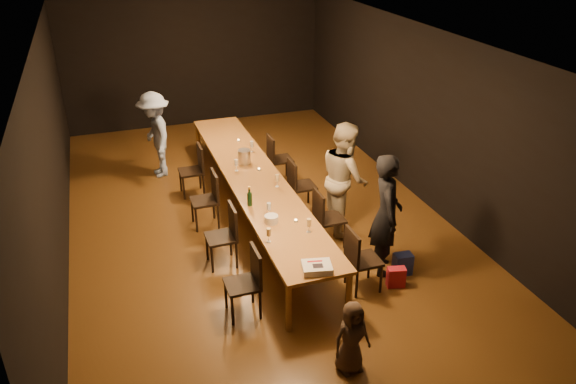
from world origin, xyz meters
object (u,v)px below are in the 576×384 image
object	(u,v)px
ice_bucket	(244,157)
chair_left_2	(204,200)
chair_right_1	(330,218)
birthday_cake	(317,267)
table	(254,180)
chair_right_3	(280,159)
woman_birthday	(386,215)
chair_right_2	(302,185)
child	(352,337)
woman_tan	(344,177)
plate_stack	(271,219)
man_blue	(156,135)
champagne_bottle	(250,196)
chair_right_0	(364,259)
chair_left_1	(221,237)
chair_left_0	(242,284)
chair_left_3	(191,171)

from	to	relation	value
ice_bucket	chair_left_2	bearing A→B (deg)	-144.90
chair_right_1	birthday_cake	bearing A→B (deg)	-28.01
table	ice_bucket	distance (m)	0.62
chair_right_3	woman_birthday	distance (m)	3.34
chair_right_2	child	bearing A→B (deg)	-12.12
child	birthday_cake	world-z (taller)	child
chair_right_1	woman_tan	xyz separation A→B (m)	(0.40, 0.40, 0.44)
plate_stack	ice_bucket	distance (m)	2.12
chair_left_2	man_blue	xyz separation A→B (m)	(-0.46, 2.25, 0.37)
champagne_bottle	chair_right_0	bearing A→B (deg)	-51.30
chair_right_0	ice_bucket	world-z (taller)	ice_bucket
chair_left_1	champagne_bottle	xyz separation A→B (m)	(0.52, 0.27, 0.44)
table	birthday_cake	xyz separation A→B (m)	(-0.01, -2.81, 0.09)
chair_right_0	man_blue	xyz separation A→B (m)	(-2.16, 4.65, 0.37)
chair_left_1	birthday_cake	distance (m)	1.85
table	woman_tan	bearing A→B (deg)	-32.48
child	champagne_bottle	xyz separation A→B (m)	(-0.38, 2.81, 0.45)
chair_right_1	chair_right_2	distance (m)	1.20
child	birthday_cake	distance (m)	0.99
chair_right_3	plate_stack	distance (m)	2.93
chair_right_3	table	bearing A→B (deg)	-35.31
champagne_bottle	woman_tan	bearing A→B (deg)	4.62
chair_left_0	child	size ratio (longest dim) A/B	1.03
chair_right_0	ice_bucket	xyz separation A→B (m)	(-0.85, 3.00, 0.41)
chair_left_2	man_blue	bearing A→B (deg)	11.59
chair_left_2	chair_left_3	size ratio (longest dim) A/B	1.00
chair_left_1	child	bearing A→B (deg)	-160.57
woman_birthday	birthday_cake	world-z (taller)	woman_birthday
chair_left_0	chair_left_3	xyz separation A→B (m)	(0.00, 3.60, 0.00)
chair_left_3	chair_left_1	bearing A→B (deg)	-180.00
table	man_blue	xyz separation A→B (m)	(-1.31, 2.25, 0.13)
chair_left_2	champagne_bottle	xyz separation A→B (m)	(0.52, -0.93, 0.44)
chair_left_1	chair_left_2	size ratio (longest dim) A/B	1.00
plate_stack	chair_left_2	bearing A→B (deg)	113.71
man_blue	ice_bucket	world-z (taller)	man_blue
chair_right_3	chair_left_0	xyz separation A→B (m)	(-1.70, -3.60, 0.00)
birthday_cake	plate_stack	xyz separation A→B (m)	(-0.18, 1.29, 0.01)
plate_stack	man_blue	bearing A→B (deg)	106.67
chair_left_3	man_blue	size ratio (longest dim) A/B	0.56
chair_right_3	champagne_bottle	xyz separation A→B (m)	(-1.18, -2.13, 0.44)
man_blue	ice_bucket	bearing A→B (deg)	32.33
chair_left_2	chair_left_3	xyz separation A→B (m)	(0.00, 1.20, 0.00)
chair_right_1	man_blue	bearing A→B (deg)	-147.94
chair_left_1	ice_bucket	world-z (taller)	ice_bucket
chair_left_3	chair_left_0	bearing A→B (deg)	-180.00
table	man_blue	bearing A→B (deg)	120.23
chair_left_3	child	bearing A→B (deg)	-169.72
table	woman_tan	distance (m)	1.50
chair_left_3	man_blue	xyz separation A→B (m)	(-0.46, 1.05, 0.37)
chair_left_3	plate_stack	size ratio (longest dim) A/B	4.77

